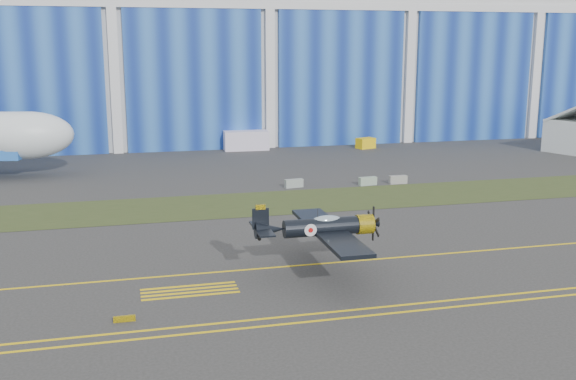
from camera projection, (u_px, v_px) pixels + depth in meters
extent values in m
plane|color=#393939|center=(405.00, 236.00, 53.78)|extent=(260.00, 260.00, 0.00)
cube|color=#475128|center=(348.00, 198.00, 67.04)|extent=(260.00, 10.00, 0.02)
cube|color=silver|center=(242.00, 45.00, 118.87)|extent=(220.00, 45.00, 30.00)
cube|color=navy|center=(270.00, 80.00, 98.31)|extent=(220.00, 0.60, 20.00)
cube|color=silver|center=(270.00, 5.00, 96.03)|extent=(220.00, 0.70, 1.20)
cube|color=yellow|center=(433.00, 255.00, 49.03)|extent=(200.00, 0.20, 0.02)
cube|color=yellow|center=(505.00, 302.00, 40.03)|extent=(80.00, 0.20, 0.02)
cube|color=yellow|center=(496.00, 296.00, 40.98)|extent=(80.00, 0.20, 0.02)
cube|color=yellow|center=(124.00, 319.00, 37.12)|extent=(1.20, 0.15, 0.35)
cube|color=silver|center=(246.00, 140.00, 97.78)|extent=(6.49, 2.77, 2.78)
cube|color=yellow|center=(366.00, 143.00, 99.47)|extent=(3.02, 2.42, 1.53)
cube|color=gray|center=(294.00, 183.00, 72.11)|extent=(2.07, 0.90, 0.90)
cube|color=#889F8C|center=(368.00, 181.00, 73.29)|extent=(2.06, 0.83, 0.90)
cube|color=gray|center=(398.00, 180.00, 74.07)|extent=(2.01, 0.62, 0.90)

